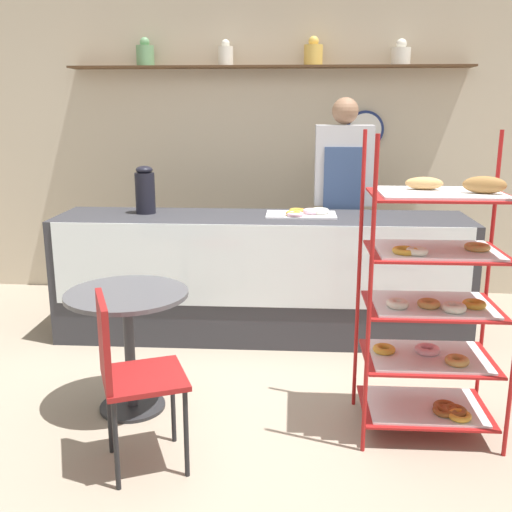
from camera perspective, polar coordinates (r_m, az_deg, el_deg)
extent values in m
plane|color=gray|center=(3.77, -0.35, -13.02)|extent=(14.00, 14.00, 0.00)
cube|color=beige|center=(5.56, 1.23, 10.33)|extent=(10.00, 0.06, 2.70)
cube|color=#4C331E|center=(5.41, 1.20, 17.57)|extent=(3.48, 0.24, 0.02)
cylinder|color=#669966|center=(5.57, -10.50, 18.23)|extent=(0.15, 0.15, 0.17)
sphere|color=#669966|center=(5.58, -10.56, 19.39)|extent=(0.08, 0.08, 0.08)
cylinder|color=silver|center=(5.44, -2.90, 18.47)|extent=(0.13, 0.13, 0.16)
sphere|color=silver|center=(5.45, -2.92, 19.55)|extent=(0.07, 0.07, 0.07)
cylinder|color=gold|center=(5.41, 5.48, 18.50)|extent=(0.16, 0.16, 0.17)
sphere|color=gold|center=(5.42, 5.51, 19.69)|extent=(0.09, 0.09, 0.09)
cylinder|color=silver|center=(5.48, 13.62, 17.99)|extent=(0.16, 0.16, 0.14)
sphere|color=silver|center=(5.49, 13.68, 19.02)|extent=(0.09, 0.09, 0.09)
cylinder|color=navy|center=(5.54, 10.34, 11.76)|extent=(0.33, 0.03, 0.33)
cylinder|color=white|center=(5.52, 10.36, 11.75)|extent=(0.29, 0.00, 0.29)
cube|color=#333338|center=(4.54, 0.53, -1.93)|extent=(3.05, 0.67, 0.92)
cube|color=silver|center=(4.17, 0.28, -1.03)|extent=(2.93, 0.01, 0.59)
cylinder|color=#A51919|center=(2.94, 10.77, -4.39)|extent=(0.02, 0.02, 1.60)
cylinder|color=#A51919|center=(3.41, 9.79, -1.75)|extent=(0.02, 0.02, 1.60)
cylinder|color=#A51919|center=(3.55, 21.20, -1.86)|extent=(0.02, 0.02, 1.60)
cube|color=#A51919|center=(3.48, 15.69, -13.75)|extent=(0.68, 0.47, 0.01)
cube|color=silver|center=(3.48, 15.71, -13.57)|extent=(0.60, 0.42, 0.01)
torus|color=brown|center=(3.46, 17.57, -13.51)|extent=(0.12, 0.12, 0.03)
torus|color=gold|center=(3.39, 18.82, -14.19)|extent=(0.12, 0.12, 0.03)
torus|color=brown|center=(3.41, 17.53, -13.88)|extent=(0.13, 0.13, 0.03)
torus|color=brown|center=(3.42, 18.37, -13.84)|extent=(0.13, 0.13, 0.03)
cube|color=#A51919|center=(3.36, 16.03, -9.34)|extent=(0.68, 0.47, 0.01)
cube|color=silver|center=(3.36, 16.04, -9.15)|extent=(0.60, 0.42, 0.01)
torus|color=#EAB2C1|center=(3.38, 16.00, -8.55)|extent=(0.13, 0.13, 0.04)
torus|color=tan|center=(3.28, 18.60, -9.41)|extent=(0.12, 0.12, 0.04)
torus|color=gold|center=(3.33, 12.10, -8.66)|extent=(0.12, 0.12, 0.03)
cube|color=#A51919|center=(3.26, 16.37, -4.62)|extent=(0.68, 0.47, 0.01)
cube|color=silver|center=(3.26, 16.39, -4.42)|extent=(0.60, 0.42, 0.01)
torus|color=gold|center=(3.25, 20.07, -4.32)|extent=(0.12, 0.12, 0.03)
torus|color=silver|center=(3.15, 18.33, -4.68)|extent=(0.12, 0.12, 0.04)
torus|color=tan|center=(3.18, 16.13, -4.38)|extent=(0.12, 0.12, 0.04)
torus|color=silver|center=(3.14, 13.33, -4.44)|extent=(0.11, 0.11, 0.04)
cube|color=#A51919|center=(3.18, 16.74, 0.36)|extent=(0.68, 0.47, 0.01)
cube|color=silver|center=(3.18, 16.75, 0.57)|extent=(0.60, 0.42, 0.01)
torus|color=gold|center=(3.03, 14.02, 0.51)|extent=(0.13, 0.13, 0.03)
torus|color=silver|center=(3.02, 15.09, 0.45)|extent=(0.11, 0.11, 0.03)
torus|color=tan|center=(3.21, 20.32, 0.81)|extent=(0.13, 0.13, 0.03)
cube|color=#A51919|center=(3.13, 17.11, 5.55)|extent=(0.68, 0.47, 0.01)
cube|color=silver|center=(3.12, 17.13, 5.77)|extent=(0.60, 0.42, 0.01)
ellipsoid|color=tan|center=(3.17, 15.72, 6.68)|extent=(0.20, 0.11, 0.06)
ellipsoid|color=olive|center=(3.11, 20.93, 6.34)|extent=(0.22, 0.12, 0.09)
cube|color=#282833|center=(5.02, 8.01, -0.39)|extent=(0.27, 0.19, 0.94)
cube|color=#B2B2B7|center=(4.89, 8.32, 8.56)|extent=(0.45, 0.22, 0.63)
cube|color=#334770|center=(4.78, 8.38, 7.08)|extent=(0.32, 0.01, 0.53)
sphere|color=#8C664C|center=(4.86, 8.50, 13.52)|extent=(0.21, 0.21, 0.21)
cylinder|color=#262628|center=(3.68, -11.66, -13.81)|extent=(0.38, 0.38, 0.02)
cylinder|color=#333338|center=(3.54, -11.93, -8.90)|extent=(0.06, 0.06, 0.66)
cylinder|color=#4C4C51|center=(3.42, -12.23, -3.57)|extent=(0.69, 0.69, 0.02)
cylinder|color=black|center=(2.95, -6.66, -16.44)|extent=(0.02, 0.02, 0.45)
cylinder|color=black|center=(3.23, -7.91, -13.62)|extent=(0.02, 0.02, 0.45)
cylinder|color=black|center=(2.91, -13.18, -17.18)|extent=(0.02, 0.02, 0.45)
cylinder|color=black|center=(3.19, -13.79, -14.23)|extent=(0.02, 0.02, 0.45)
cube|color=maroon|center=(2.96, -10.60, -11.32)|extent=(0.50, 0.50, 0.03)
cube|color=maroon|center=(2.86, -14.29, -7.80)|extent=(0.16, 0.35, 0.40)
cylinder|color=black|center=(4.61, -10.51, 5.91)|extent=(0.15, 0.15, 0.31)
ellipsoid|color=black|center=(4.59, -10.60, 8.07)|extent=(0.13, 0.13, 0.06)
cube|color=silver|center=(4.48, 4.32, 3.95)|extent=(0.52, 0.31, 0.01)
torus|color=gold|center=(4.53, 3.93, 4.33)|extent=(0.12, 0.12, 0.03)
torus|color=silver|center=(4.49, 6.09, 4.29)|extent=(0.14, 0.14, 0.04)
torus|color=#EAB2C1|center=(4.49, 5.32, 4.26)|extent=(0.13, 0.13, 0.03)
torus|color=#EAB2C1|center=(4.38, 3.74, 4.01)|extent=(0.13, 0.13, 0.03)
torus|color=gold|center=(4.39, 3.56, 4.07)|extent=(0.11, 0.11, 0.03)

